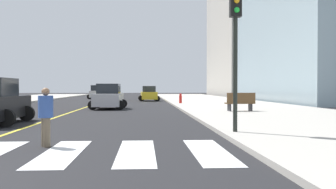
% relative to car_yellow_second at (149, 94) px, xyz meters
% --- Properties ---
extents(sidewalk_kerb_east, '(10.00, 120.00, 0.15)m').
position_rel_car_yellow_second_xyz_m(sidewalk_kerb_east, '(6.96, -20.05, -0.75)').
color(sidewalk_kerb_east, '#B2ADA3').
rests_on(sidewalk_kerb_east, ground).
extents(lane_divider_paint, '(0.16, 80.00, 0.01)m').
position_rel_car_yellow_second_xyz_m(lane_divider_paint, '(-5.24, -0.05, -0.82)').
color(lane_divider_paint, yellow).
rests_on(lane_divider_paint, ground).
extents(parking_garage_concrete, '(18.00, 24.00, 24.79)m').
position_rel_car_yellow_second_xyz_m(parking_garage_concrete, '(22.06, 25.76, 11.57)').
color(parking_garage_concrete, '#B2ADA3').
rests_on(parking_garage_concrete, ground).
extents(car_yellow_second, '(2.58, 4.03, 1.77)m').
position_rel_car_yellow_second_xyz_m(car_yellow_second, '(0.00, 0.00, 0.00)').
color(car_yellow_second, gold).
rests_on(car_yellow_second, ground).
extents(car_white_fourth, '(2.76, 4.34, 1.91)m').
position_rel_car_yellow_second_xyz_m(car_white_fourth, '(-7.03, 8.54, 0.07)').
color(car_white_fourth, silver).
rests_on(car_white_fourth, ground).
extents(car_silver_fifth, '(2.67, 4.23, 1.87)m').
position_rel_car_yellow_second_xyz_m(car_silver_fifth, '(-3.20, -16.70, 0.05)').
color(car_silver_fifth, '#B7B7BC').
rests_on(car_silver_fifth, ground).
extents(traffic_light_near_corner, '(0.36, 0.41, 4.73)m').
position_rel_car_yellow_second_xyz_m(traffic_light_near_corner, '(2.42, -33.15, 2.65)').
color(traffic_light_near_corner, black).
rests_on(traffic_light_near_corner, sidewalk_kerb_east).
extents(park_bench, '(1.85, 0.74, 1.12)m').
position_rel_car_yellow_second_xyz_m(park_bench, '(5.32, -22.31, -0.14)').
color(park_bench, brown).
rests_on(park_bench, sidewalk_kerb_east).
extents(pedestrian_crossing, '(0.39, 0.39, 1.59)m').
position_rel_car_yellow_second_xyz_m(pedestrian_crossing, '(-3.18, -35.04, 0.05)').
color(pedestrian_crossing, brown).
rests_on(pedestrian_crossing, ground).
extents(fire_hydrant, '(0.26, 0.26, 0.89)m').
position_rel_car_yellow_second_xyz_m(fire_hydrant, '(2.80, -10.20, -0.25)').
color(fire_hydrant, red).
rests_on(fire_hydrant, sidewalk_kerb_east).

